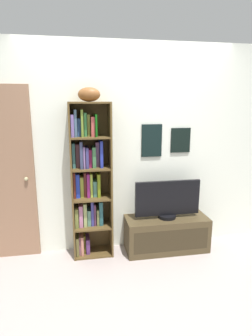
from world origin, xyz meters
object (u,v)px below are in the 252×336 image
at_px(tv_stand, 166,233).
at_px(bookshelf, 88,181).
at_px(football, 89,94).
at_px(television, 167,200).

bearing_deg(tv_stand, bookshelf, 174.34).
bearing_deg(football, bookshelf, 136.17).
bearing_deg(television, tv_stand, -90.00).
bearing_deg(bookshelf, tv_stand, -5.66).
distance_m(bookshelf, television, 0.98).
xyz_separation_m(bookshelf, tv_stand, (0.94, -0.09, -0.70)).
height_order(bookshelf, television, bookshelf).
xyz_separation_m(bookshelf, football, (0.03, -0.03, 0.98)).
distance_m(football, tv_stand, 1.91).
relative_size(football, television, 0.31).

